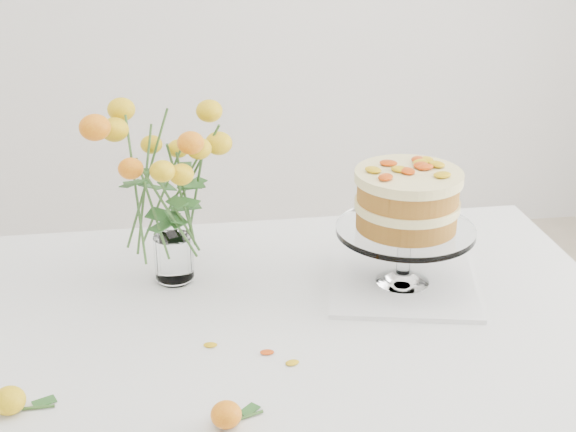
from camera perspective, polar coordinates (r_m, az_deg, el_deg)
table at (r=1.64m, az=-1.39°, el=-9.44°), size 1.43×0.93×0.76m
napkin at (r=1.71m, az=8.11°, el=-4.74°), size 0.36×0.36×0.01m
cake_stand at (r=1.64m, az=8.46°, el=0.73°), size 0.29×0.29×0.26m
rose_vase at (r=1.63m, az=-8.48°, el=2.94°), size 0.32×0.32×0.41m
loose_rose_near at (r=1.39m, az=-19.19°, el=-12.29°), size 0.10×0.05×0.04m
loose_rose_far at (r=1.30m, az=-4.40°, el=-13.90°), size 0.09×0.05×0.04m
stray_petal_a at (r=1.50m, az=-5.54°, el=-9.12°), size 0.03×0.02×0.00m
stray_petal_b at (r=1.47m, az=-1.50°, el=-9.68°), size 0.03×0.02×0.00m
stray_petal_c at (r=1.44m, az=0.30°, el=-10.40°), size 0.03×0.02×0.00m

